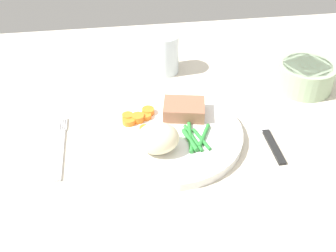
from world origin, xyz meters
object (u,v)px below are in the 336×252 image
fork (61,147)px  salad_bowl (305,75)px  knife (264,128)px  water_glass (164,56)px  dinner_plate (168,134)px  meat_portion (184,109)px

fork → salad_bowl: salad_bowl is taller
knife → fork: bearing=177.4°
fork → water_glass: bearing=50.2°
fork → water_glass: water_glass is taller
dinner_plate → meat_portion: 5.93cm
fork → salad_bowl: 51.34cm
meat_portion → salad_bowl: (27.07, 8.05, 0.25)cm
meat_portion → knife: meat_portion is taller
dinner_plate → fork: dinner_plate is taller
salad_bowl → water_glass: bearing=158.7°
salad_bowl → dinner_plate: bearing=-158.2°
dinner_plate → knife: 17.97cm
fork → knife: bearing=2.6°
fork → salad_bowl: bearing=16.8°
meat_portion → knife: (14.34, -4.51, -2.67)cm
knife → water_glass: 28.37cm
water_glass → dinner_plate: bearing=-96.1°
knife → dinner_plate: bearing=176.6°
fork → knife: (36.97, -0.03, -0.00)cm
meat_portion → fork: (-22.62, -4.48, -2.67)cm
fork → salad_bowl: (49.70, 12.53, 2.92)cm
dinner_plate → meat_portion: bearing=49.4°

